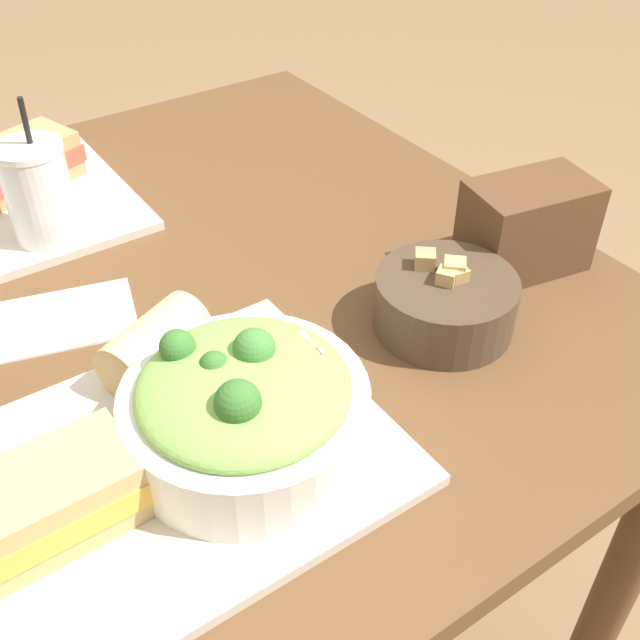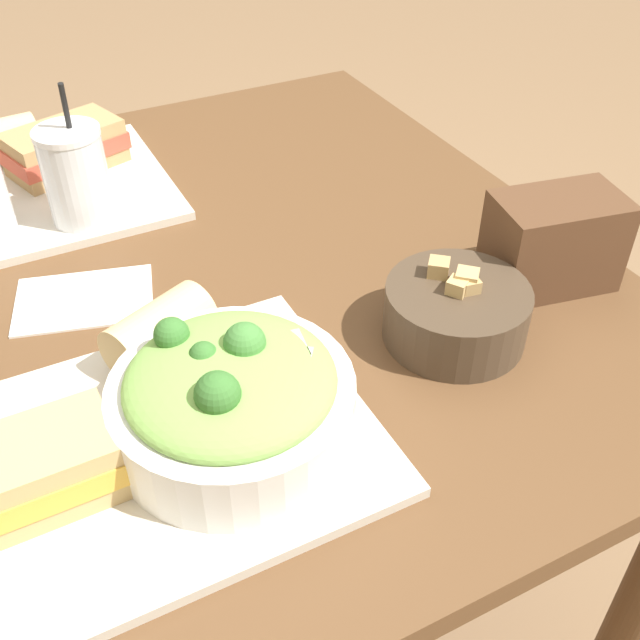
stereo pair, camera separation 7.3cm
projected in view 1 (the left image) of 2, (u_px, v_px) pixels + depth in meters
The scene contains 10 objects.
dining_table at pixel (79, 385), 0.89m from camera, with size 1.24×1.02×0.72m.
tray_near at pixel (171, 466), 0.68m from camera, with size 0.39×0.31×0.01m.
salad_bowl at pixel (245, 406), 0.66m from camera, with size 0.22×0.22×0.11m.
soup_bowl at pixel (445, 300), 0.82m from camera, with size 0.16×0.16×0.08m.
sandwich_near at pixel (46, 503), 0.60m from camera, with size 0.15×0.09×0.06m.
baguette_near at pixel (157, 344), 0.75m from camera, with size 0.13×0.10×0.06m.
sandwich_far at pixel (18, 164), 1.04m from camera, with size 0.18×0.13×0.06m.
drink_cup_red at pixel (39, 195), 0.92m from camera, with size 0.08×0.08×0.18m.
chip_bag at pixel (527, 226), 0.90m from camera, with size 0.16×0.12×0.11m.
napkin_folded at pixel (64, 319), 0.85m from camera, with size 0.18×0.15×0.00m.
Camera 1 is at (-0.13, -0.69, 1.26)m, focal length 42.00 mm.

